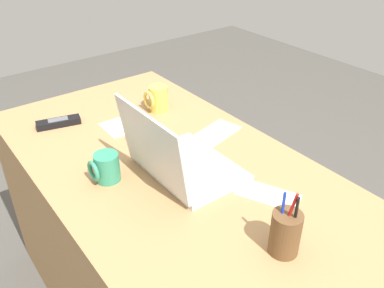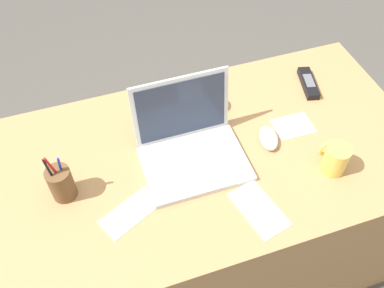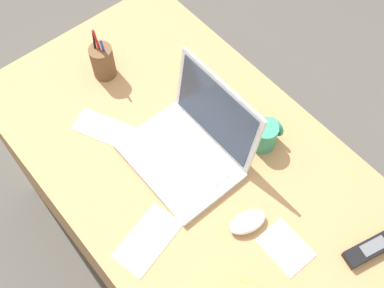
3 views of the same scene
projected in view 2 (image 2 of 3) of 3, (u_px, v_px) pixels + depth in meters
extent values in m
plane|color=#4C4944|center=(205.00, 253.00, 1.92)|extent=(6.00, 6.00, 0.00)
cube|color=#A87C4F|center=(208.00, 212.00, 1.63)|extent=(1.38, 0.74, 0.73)
cube|color=silver|center=(195.00, 164.00, 1.31)|extent=(0.32, 0.23, 0.02)
cube|color=silver|center=(193.00, 157.00, 1.32)|extent=(0.26, 0.11, 0.00)
cube|color=silver|center=(203.00, 180.00, 1.26)|extent=(0.09, 0.05, 0.00)
cube|color=silver|center=(181.00, 108.00, 1.30)|extent=(0.31, 0.04, 0.22)
cube|color=#283347|center=(182.00, 109.00, 1.30)|extent=(0.28, 0.03, 0.20)
ellipsoid|color=white|center=(268.00, 138.00, 1.37)|extent=(0.08, 0.11, 0.03)
cylinder|color=#E0BC4C|center=(336.00, 159.00, 1.27)|extent=(0.07, 0.07, 0.10)
torus|color=#E0BC4C|center=(329.00, 148.00, 1.30)|extent=(0.07, 0.01, 0.07)
cylinder|color=#338C6B|center=(204.00, 101.00, 1.44)|extent=(0.07, 0.07, 0.09)
torus|color=#338C6B|center=(199.00, 92.00, 1.46)|extent=(0.06, 0.01, 0.06)
cube|color=black|center=(308.00, 83.00, 1.54)|extent=(0.08, 0.16, 0.02)
cube|color=#595B60|center=(309.00, 81.00, 1.53)|extent=(0.05, 0.07, 0.00)
cylinder|color=brown|center=(61.00, 183.00, 1.21)|extent=(0.07, 0.07, 0.11)
cylinder|color=#1933B2|center=(62.00, 172.00, 1.19)|extent=(0.02, 0.02, 0.14)
cylinder|color=black|center=(53.00, 178.00, 1.17)|extent=(0.02, 0.03, 0.15)
cylinder|color=red|center=(57.00, 174.00, 1.18)|extent=(0.04, 0.01, 0.16)
cube|color=white|center=(259.00, 209.00, 1.22)|extent=(0.14, 0.20, 0.00)
cube|color=white|center=(130.00, 213.00, 1.21)|extent=(0.19, 0.15, 0.00)
cube|color=white|center=(293.00, 126.00, 1.42)|extent=(0.13, 0.10, 0.00)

